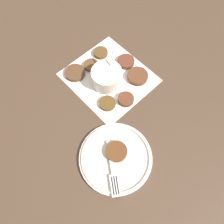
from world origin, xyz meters
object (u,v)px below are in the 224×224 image
(fritter_on_plate, at_px, (116,151))
(fork, at_px, (113,174))
(serving_plate, at_px, (116,157))
(sauce_bowl, at_px, (107,78))

(fritter_on_plate, distance_m, fork, 0.07)
(serving_plate, xyz_separation_m, fork, (0.03, -0.04, 0.01))
(sauce_bowl, distance_m, serving_plate, 0.30)
(fritter_on_plate, bearing_deg, fork, -53.82)
(sauce_bowl, xyz_separation_m, fritter_on_plate, (0.22, -0.17, -0.01))
(fritter_on_plate, relative_size, fork, 0.45)
(serving_plate, relative_size, fork, 1.55)
(sauce_bowl, bearing_deg, serving_plate, -39.24)
(sauce_bowl, xyz_separation_m, serving_plate, (0.23, -0.19, -0.02))
(fork, bearing_deg, sauce_bowl, 138.55)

